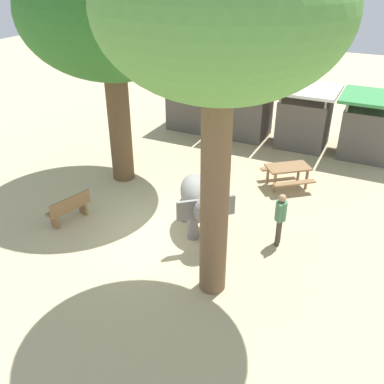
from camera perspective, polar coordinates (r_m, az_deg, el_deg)
name	(u,v)px	position (r m, az deg, el deg)	size (l,w,h in m)	color
ground_plane	(158,231)	(13.10, -4.45, -5.22)	(60.00, 60.00, 0.00)	tan
elephant	(199,201)	(12.46, 0.94, -1.21)	(2.21, 2.30, 1.69)	slate
person_handler	(280,216)	(12.28, 11.59, -3.08)	(0.32, 0.51, 1.62)	#3F3833
shade_tree_main	(110,13)	(14.69, -10.77, 22.16)	(5.98, 5.48, 7.89)	brown
shade_tree_secondary	(220,14)	(8.43, 3.73, 22.34)	(4.85, 4.44, 8.21)	brown
wooden_bench	(69,208)	(13.82, -15.89, -2.04)	(0.76, 1.46, 0.88)	olive
picnic_table_near	(288,171)	(15.63, 12.51, 2.68)	(2.10, 2.09, 0.78)	olive
market_stall_blue	(193,104)	(20.66, 0.17, 11.57)	(2.50, 2.50, 2.52)	#59514C
market_stall_orange	(246,112)	(19.73, 7.11, 10.49)	(2.50, 2.50, 2.52)	#59514C
market_stall_white	(304,120)	(19.12, 14.56, 9.16)	(2.50, 2.50, 2.52)	#59514C
market_stall_green	(369,130)	(18.84, 22.30, 7.61)	(2.50, 2.50, 2.52)	#59514C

